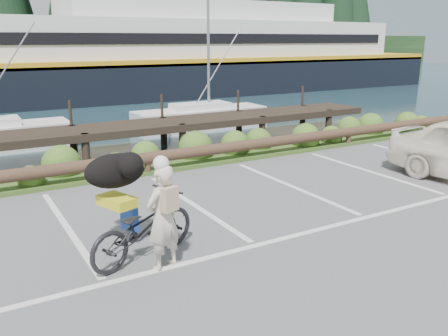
{
  "coord_description": "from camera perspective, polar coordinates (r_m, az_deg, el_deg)",
  "views": [
    {
      "loc": [
        -4.19,
        -6.53,
        3.39
      ],
      "look_at": [
        0.02,
        0.72,
        1.1
      ],
      "focal_mm": 38.0,
      "sensor_mm": 36.0,
      "label": 1
    }
  ],
  "objects": [
    {
      "name": "vegetation_strip",
      "position": [
        12.99,
        -10.27,
        0.12
      ],
      "size": [
        34.0,
        1.6,
        0.1
      ],
      "primitive_type": "cube",
      "color": "#3D5B21",
      "rests_on": "ground"
    },
    {
      "name": "ground",
      "position": [
        8.47,
        2.36,
        -8.34
      ],
      "size": [
        72.0,
        72.0,
        0.0
      ],
      "primitive_type": "plane",
      "color": "#545456"
    },
    {
      "name": "log_rail",
      "position": [
        12.37,
        -9.14,
        -0.83
      ],
      "size": [
        32.0,
        0.3,
        0.6
      ],
      "primitive_type": null,
      "color": "#443021",
      "rests_on": "ground"
    },
    {
      "name": "bicycle",
      "position": [
        7.6,
        -9.68,
        -7.1
      ],
      "size": [
        2.13,
        1.33,
        1.05
      ],
      "primitive_type": "imported",
      "rotation": [
        0.0,
        0.0,
        1.91
      ],
      "color": "black",
      "rests_on": "ground"
    },
    {
      "name": "cyclist",
      "position": [
        7.16,
        -7.36,
        -5.94
      ],
      "size": [
        0.69,
        0.57,
        1.63
      ],
      "primitive_type": "imported",
      "rotation": [
        0.0,
        0.0,
        3.48
      ],
      "color": "beige",
      "rests_on": "ground"
    },
    {
      "name": "dog",
      "position": [
        7.82,
        -12.99,
        -0.33
      ],
      "size": [
        0.78,
        1.09,
        0.57
      ],
      "primitive_type": "ellipsoid",
      "rotation": [
        0.0,
        0.0,
        1.91
      ],
      "color": "black",
      "rests_on": "bicycle"
    }
  ]
}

